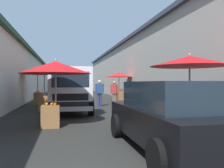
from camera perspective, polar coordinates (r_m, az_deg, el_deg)
name	(u,v)px	position (r m, az deg, el deg)	size (l,w,h in m)	color
ground	(85,104)	(15.45, -6.66, -5.00)	(90.00, 90.00, 0.00)	#282826
building_right_concrete	(173,68)	(19.76, 14.91, 3.88)	(49.80, 7.50, 5.31)	#A39E93
fruit_stall_far_right	(191,72)	(7.21, 19.19, 2.81)	(2.38, 2.38, 2.31)	#9E9EA3
fruit_stall_mid_lane	(45,77)	(12.00, -16.43, 1.72)	(2.15, 2.15, 2.34)	#9E9EA3
fruit_stall_near_right	(55,73)	(7.83, -14.04, 2.70)	(2.39, 2.39, 2.22)	#9E9EA3
fruit_stall_far_left	(119,79)	(18.89, 1.87, 1.31)	(2.22, 2.22, 2.38)	#9E9EA3
fruit_stall_near_left	(38,75)	(15.54, -18.10, 2.17)	(2.59, 2.59, 2.40)	#9E9EA3
hatchback_car	(171,115)	(5.04, 14.59, -7.51)	(3.92, 1.94, 1.45)	black
delivery_truck	(70,91)	(10.55, -10.43, -1.79)	(4.95, 2.03, 2.08)	black
vendor_by_crates	(114,92)	(13.84, 0.58, -1.97)	(0.53, 0.42, 1.54)	#665B4C
vendor_in_shade	(99,91)	(13.75, -3.17, -1.83)	(0.38, 0.58, 1.59)	navy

